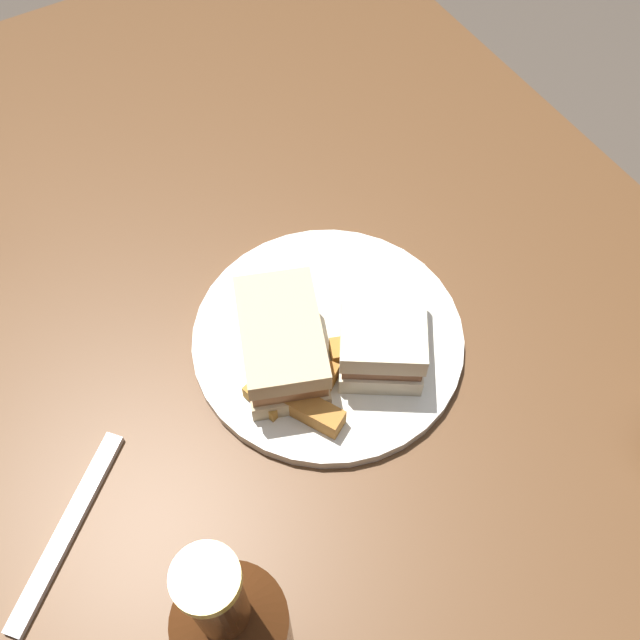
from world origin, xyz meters
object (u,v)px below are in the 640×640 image
plate (328,338)px  fork (67,529)px  sandwich_half_left (282,343)px  sandwich_half_right (382,328)px

plate → fork: plate is taller
sandwich_half_left → fork: 0.24m
plate → sandwich_half_right: sandwich_half_right is taller
sandwich_half_right → sandwich_half_left: bearing=-110.7°
plate → fork: 0.29m
sandwich_half_left → fork: sandwich_half_left is taller
fork → plate: bearing=-31.6°
plate → sandwich_half_left: size_ratio=1.94×
plate → fork: bearing=-80.4°
sandwich_half_left → fork: bearing=-78.8°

